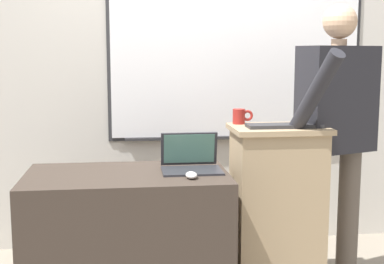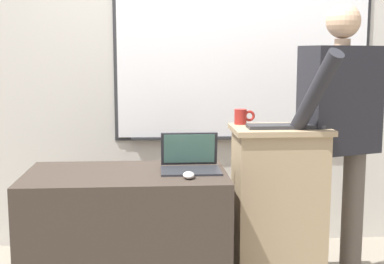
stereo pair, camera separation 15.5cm
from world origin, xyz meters
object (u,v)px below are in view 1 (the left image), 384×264
object	(u,v)px
person_presenter	(336,125)
computer_mouse_by_laptop	(191,175)
side_desk	(128,241)
laptop	(190,159)
coffee_mug	(240,116)
lectern_podium	(277,209)
wireless_keyboard	(284,126)

from	to	relation	value
person_presenter	computer_mouse_by_laptop	distance (m)	0.98
side_desk	computer_mouse_by_laptop	size ratio (longest dim) A/B	10.97
computer_mouse_by_laptop	laptop	bearing A→B (deg)	84.54
person_presenter	laptop	xyz separation A→B (m)	(-0.88, -0.10, -0.16)
coffee_mug	person_presenter	bearing A→B (deg)	-9.08
lectern_podium	side_desk	size ratio (longest dim) A/B	0.90
side_desk	lectern_podium	bearing A→B (deg)	7.74
person_presenter	computer_mouse_by_laptop	xyz separation A→B (m)	(-0.90, -0.32, -0.20)
computer_mouse_by_laptop	wireless_keyboard	bearing A→B (deg)	22.27
person_presenter	wireless_keyboard	world-z (taller)	person_presenter
computer_mouse_by_laptop	person_presenter	bearing A→B (deg)	19.58
side_desk	laptop	bearing A→B (deg)	9.56
wireless_keyboard	lectern_podium	bearing A→B (deg)	109.54
person_presenter	coffee_mug	distance (m)	0.57
side_desk	laptop	xyz separation A→B (m)	(0.35, 0.06, 0.44)
person_presenter	laptop	size ratio (longest dim) A/B	5.17
lectern_podium	wireless_keyboard	world-z (taller)	wireless_keyboard
laptop	wireless_keyboard	size ratio (longest dim) A/B	0.77
lectern_podium	computer_mouse_by_laptop	size ratio (longest dim) A/B	9.93
laptop	computer_mouse_by_laptop	size ratio (longest dim) A/B	3.27
laptop	computer_mouse_by_laptop	xyz separation A→B (m)	(-0.02, -0.22, -0.04)
lectern_podium	coffee_mug	distance (m)	0.59
laptop	computer_mouse_by_laptop	bearing A→B (deg)	-95.46
person_presenter	coffee_mug	bearing A→B (deg)	151.92
person_presenter	computer_mouse_by_laptop	world-z (taller)	person_presenter
wireless_keyboard	computer_mouse_by_laptop	world-z (taller)	wireless_keyboard
lectern_podium	wireless_keyboard	size ratio (longest dim) A/B	2.34
lectern_podium	person_presenter	size ratio (longest dim) A/B	0.59
person_presenter	wireless_keyboard	size ratio (longest dim) A/B	3.98
coffee_mug	side_desk	bearing A→B (deg)	-159.49
lectern_podium	computer_mouse_by_laptop	world-z (taller)	lectern_podium
lectern_podium	wireless_keyboard	xyz separation A→B (m)	(0.02, -0.05, 0.50)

